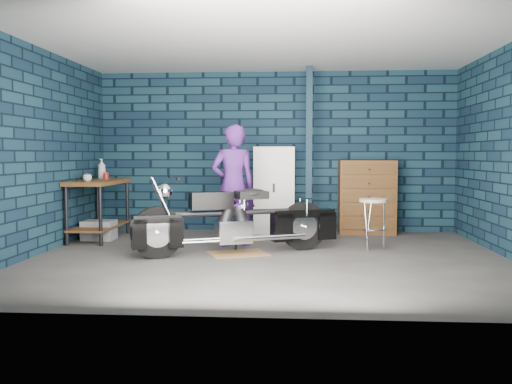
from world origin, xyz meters
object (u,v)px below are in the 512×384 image
storage_bin (99,230)px  locker (274,190)px  person (233,186)px  tool_chest (367,197)px  motorcycle (238,215)px  workbench (99,210)px  shop_stool (373,224)px

storage_bin → locker: 2.87m
person → tool_chest: size_ratio=1.43×
motorcycle → person: 0.72m
workbench → tool_chest: 4.28m
locker → tool_chest: size_ratio=1.18×
motorcycle → locker: 2.01m
workbench → locker: 2.82m
storage_bin → shop_stool: (4.06, -0.55, 0.20)m
tool_chest → workbench: bearing=-168.2°
person → storage_bin: person is taller
motorcycle → storage_bin: motorcycle is taller
workbench → storage_bin: size_ratio=2.95×
motorcycle → locker: (0.41, 1.96, 0.20)m
motorcycle → shop_stool: 1.89m
person → shop_stool: (1.95, -0.15, -0.51)m
storage_bin → tool_chest: bearing=12.8°
motorcycle → tool_chest: (1.93, 1.96, 0.09)m
motorcycle → tool_chest: bearing=23.2°
shop_stool → person: bearing=175.5°
shop_stool → tool_chest: bearing=85.9°
person → tool_chest: person is taller
workbench → shop_stool: bearing=-8.6°
shop_stool → locker: bearing=133.5°
person → motorcycle: bearing=84.8°
workbench → shop_stool: size_ratio=2.00×
tool_chest → storage_bin: bearing=-167.2°
person → shop_stool: bearing=158.6°
motorcycle → tool_chest: size_ratio=1.94×
shop_stool → workbench: bearing=171.4°
workbench → motorcycle: size_ratio=0.60×
motorcycle → shop_stool: motorcycle is taller
tool_chest → locker: bearing=180.0°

